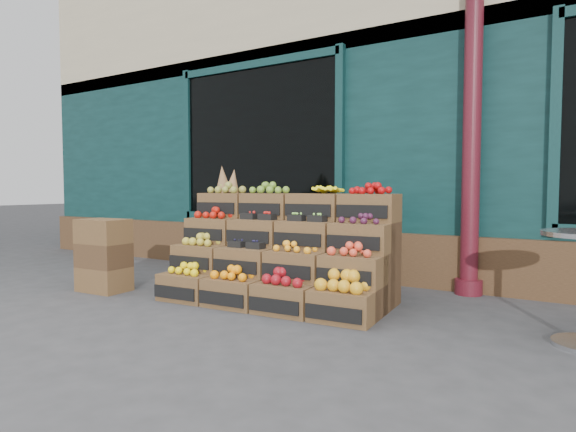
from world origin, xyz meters
The scene contains 5 objects.
ground centered at (0.00, 0.00, 0.00)m, with size 60.00×60.00×0.00m, color #39393B.
shop_facade centered at (0.00, 5.11, 2.40)m, with size 12.00×6.24×4.80m.
crate_display centered at (-0.35, 0.81, 0.42)m, with size 2.25×1.20×1.37m.
spare_crates centered at (-2.21, 0.15, 0.39)m, with size 0.54×0.39×0.78m.
shopkeeper centered at (-1.57, 2.71, 1.01)m, with size 0.74×0.49×2.03m, color #1E692D.
Camera 1 is at (2.21, -3.21, 1.12)m, focal length 30.00 mm.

